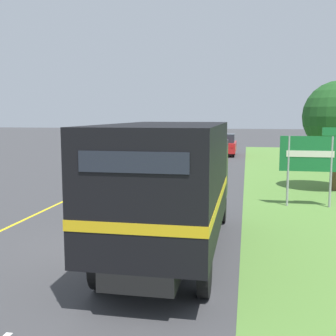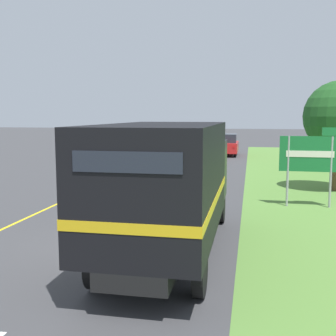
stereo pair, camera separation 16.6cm
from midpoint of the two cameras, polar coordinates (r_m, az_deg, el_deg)
name	(u,v)px [view 2 (the right image)]	position (r m, az deg, el deg)	size (l,w,h in m)	color
ground_plane	(101,247)	(11.90, -8.62, -10.48)	(200.00, 200.00, 0.00)	#3D3D3F
edge_line_yellow	(106,181)	(23.13, -8.14, -1.80)	(0.12, 53.09, 0.01)	yellow
centre_dash_near	(109,240)	(12.46, -7.64, -9.63)	(0.12, 2.60, 0.01)	white
centre_dash_mid_a	(158,197)	(18.64, -1.09, -3.91)	(0.12, 2.60, 0.01)	white
centre_dash_mid_b	(182,176)	(25.04, 2.12, -1.05)	(0.12, 2.60, 0.01)	white
centre_dash_far	(196,163)	(31.52, 4.01, 0.65)	(0.12, 2.60, 0.01)	white
centre_dash_farthest	(206,155)	(38.05, 5.26, 1.76)	(0.12, 2.60, 0.01)	white
horse_trailer_truck	(169,181)	(10.71, 0.63, -1.83)	(2.55, 8.00, 3.39)	black
lead_car_white	(158,157)	(27.29, -1.22, 1.55)	(1.80, 4.19, 1.77)	black
lead_car_red_ahead	(228,145)	(37.75, 8.20, 3.15)	(1.80, 4.31, 1.93)	black
highway_sign	(311,156)	(17.27, 19.06, 1.56)	(2.30, 0.09, 3.12)	#9E9EA3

